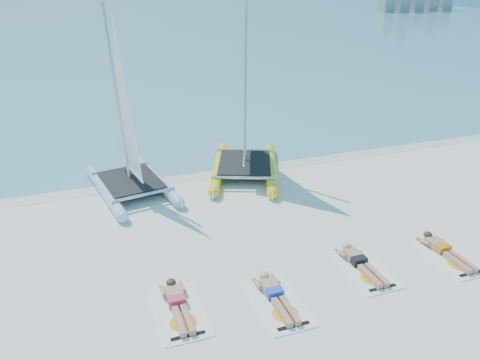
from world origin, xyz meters
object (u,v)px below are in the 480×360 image
object	(u,v)px
towel_c	(364,270)
towel_b	(279,304)
catamaran_blue	(126,138)
sunbather_b	(275,294)
catamaran_yellow	(245,115)
towel_d	(449,257)
towel_a	(180,312)
sunbather_c	(360,262)
sunbather_d	(444,249)
sunbather_a	(177,302)

from	to	relation	value
towel_c	towel_b	bearing A→B (deg)	-169.30
catamaran_blue	sunbather_b	distance (m)	7.25
catamaran_yellow	towel_d	size ratio (longest dim) A/B	3.40
catamaran_yellow	towel_c	xyz separation A→B (m)	(0.51, -6.93, -1.97)
towel_a	towel_b	distance (m)	2.12
towel_a	towel_c	bearing A→B (deg)	0.27
catamaran_yellow	towel_b	size ratio (longest dim) A/B	3.40
sunbather_c	towel_a	bearing A→B (deg)	-177.28
towel_a	sunbather_d	size ratio (longest dim) A/B	1.07
towel_b	towel_d	xyz separation A→B (m)	(4.74, 0.23, 0.00)
catamaran_blue	catamaran_yellow	distance (m)	4.17
towel_d	sunbather_d	world-z (taller)	sunbather_d
catamaran_blue	sunbather_c	bearing A→B (deg)	-63.16
towel_d	towel_a	bearing A→B (deg)	178.24
sunbather_c	towel_c	bearing A→B (deg)	-90.00
sunbather_b	sunbather_c	xyz separation A→B (m)	(2.43, 0.46, 0.00)
towel_a	sunbather_c	bearing A→B (deg)	2.72
catamaran_yellow	sunbather_c	xyz separation A→B (m)	(0.51, -6.74, -1.86)
towel_d	towel_b	bearing A→B (deg)	-177.25
sunbather_a	towel_b	size ratio (longest dim) A/B	0.93
towel_a	sunbather_b	distance (m)	2.09
sunbather_c	towel_d	xyz separation A→B (m)	(2.32, -0.42, -0.11)
sunbather_a	towel_d	world-z (taller)	sunbather_a
towel_b	towel_d	size ratio (longest dim) A/B	1.00
sunbather_a	towel_c	distance (m)	4.51
towel_d	sunbather_b	bearing A→B (deg)	-179.57
towel_c	sunbather_c	xyz separation A→B (m)	(0.00, 0.19, 0.11)
sunbather_d	towel_d	bearing A→B (deg)	-90.00
sunbather_a	sunbather_d	bearing A→B (deg)	-1.76
towel_c	sunbather_a	bearing A→B (deg)	177.83
towel_a	sunbather_a	xyz separation A→B (m)	(0.00, 0.19, 0.11)
sunbather_c	sunbather_d	world-z (taller)	same
sunbather_d	towel_c	bearing A→B (deg)	179.02
sunbather_b	sunbather_c	size ratio (longest dim) A/B	1.00
catamaran_blue	towel_b	xyz separation A→B (m)	(2.22, -6.89, -1.76)
catamaran_blue	sunbather_b	bearing A→B (deg)	-81.51
towel_d	sunbather_d	distance (m)	0.22
towel_a	sunbather_a	world-z (taller)	sunbather_a
catamaran_yellow	sunbather_a	size ratio (longest dim) A/B	3.65
catamaran_blue	towel_a	bearing A→B (deg)	-98.52
towel_c	towel_d	size ratio (longest dim) A/B	1.00
towel_b	sunbather_d	size ratio (longest dim) A/B	1.07
sunbather_d	catamaran_yellow	bearing A→B (deg)	112.10
catamaran_blue	towel_c	distance (m)	8.13
sunbather_a	sunbather_c	xyz separation A→B (m)	(4.50, 0.02, 0.00)
towel_a	towel_c	world-z (taller)	same
catamaran_blue	towel_b	world-z (taller)	catamaran_blue
catamaran_yellow	towel_d	world-z (taller)	catamaran_yellow
sunbather_b	catamaran_blue	bearing A→B (deg)	108.36
sunbather_c	sunbather_d	size ratio (longest dim) A/B	1.00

